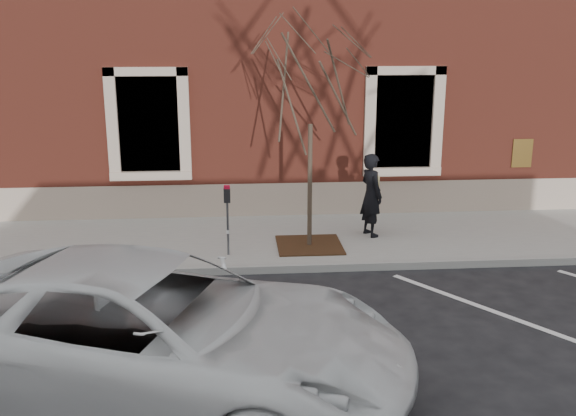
{
  "coord_description": "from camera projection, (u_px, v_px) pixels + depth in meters",
  "views": [
    {
      "loc": [
        -0.98,
        -11.53,
        4.33
      ],
      "look_at": [
        0.0,
        0.6,
        1.1
      ],
      "focal_mm": 40.0,
      "sensor_mm": 36.0,
      "label": 1
    }
  ],
  "objects": [
    {
      "name": "sidewalk_near",
      "position": [
        284.0,
        240.0,
        13.96
      ],
      "size": [
        40.0,
        3.5,
        0.15
      ],
      "primitive_type": "cube",
      "color": "#AAA89F",
      "rests_on": "ground"
    },
    {
      "name": "building_civic",
      "position": [
        268.0,
        50.0,
        18.73
      ],
      "size": [
        40.0,
        8.62,
        8.0
      ],
      "color": "maroon",
      "rests_on": "ground"
    },
    {
      "name": "white_truck",
      "position": [
        152.0,
        332.0,
        7.75
      ],
      "size": [
        6.98,
        4.87,
        1.77
      ],
      "primitive_type": "imported",
      "rotation": [
        0.0,
        0.0,
        1.23
      ],
      "color": "silver",
      "rests_on": "ground"
    },
    {
      "name": "parking_meter",
      "position": [
        227.0,
        207.0,
        12.54
      ],
      "size": [
        0.13,
        0.1,
        1.42
      ],
      "rotation": [
        0.0,
        0.0,
        0.4
      ],
      "color": "#595B60",
      "rests_on": "sidewalk_near"
    },
    {
      "name": "sapling",
      "position": [
        311.0,
        89.0,
        12.5
      ],
      "size": [
        2.76,
        2.76,
        4.61
      ],
      "color": "#48352B",
      "rests_on": "sidewalk_near"
    },
    {
      "name": "ground",
      "position": [
        291.0,
        271.0,
        12.29
      ],
      "size": [
        120.0,
        120.0,
        0.0
      ],
      "primitive_type": "plane",
      "color": "#28282B",
      "rests_on": "ground"
    },
    {
      "name": "man",
      "position": [
        371.0,
        195.0,
        13.83
      ],
      "size": [
        0.64,
        0.77,
        1.81
      ],
      "primitive_type": "imported",
      "rotation": [
        0.0,
        0.0,
        1.93
      ],
      "color": "black",
      "rests_on": "sidewalk_near"
    },
    {
      "name": "curb_near",
      "position": [
        291.0,
        269.0,
        12.23
      ],
      "size": [
        40.0,
        0.12,
        0.15
      ],
      "primitive_type": "cube",
      "color": "#9E9E99",
      "rests_on": "ground"
    },
    {
      "name": "tree_grate",
      "position": [
        309.0,
        245.0,
        13.33
      ],
      "size": [
        1.34,
        1.34,
        0.03
      ],
      "primitive_type": "cube",
      "color": "#452716",
      "rests_on": "sidewalk_near"
    },
    {
      "name": "parking_stripes",
      "position": [
        302.0,
        320.0,
        10.17
      ],
      "size": [
        28.0,
        4.4,
        0.01
      ],
      "primitive_type": null,
      "color": "silver",
      "rests_on": "ground"
    }
  ]
}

